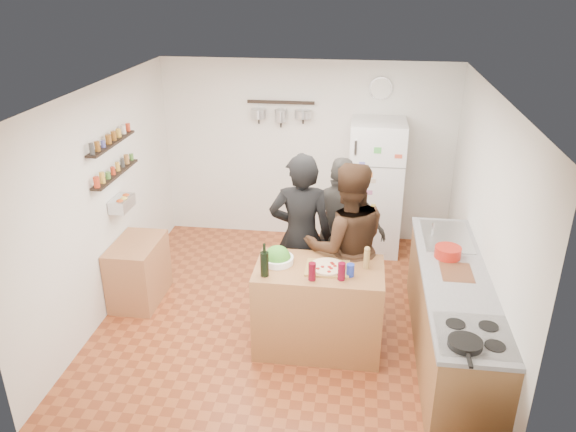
# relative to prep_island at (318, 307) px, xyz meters

# --- Properties ---
(room_shell) EXTENTS (4.20, 4.20, 4.20)m
(room_shell) POSITION_rel_prep_island_xyz_m (-0.39, 0.94, 0.79)
(room_shell) COLOR brown
(room_shell) RESTS_ON ground
(prep_island) EXTENTS (1.25, 0.72, 0.91)m
(prep_island) POSITION_rel_prep_island_xyz_m (0.00, 0.00, 0.00)
(prep_island) COLOR #975D37
(prep_island) RESTS_ON floor
(pizza_board) EXTENTS (0.42, 0.34, 0.02)m
(pizza_board) POSITION_rel_prep_island_xyz_m (0.08, -0.02, 0.47)
(pizza_board) COLOR olive
(pizza_board) RESTS_ON prep_island
(pizza) EXTENTS (0.34, 0.34, 0.02)m
(pizza) POSITION_rel_prep_island_xyz_m (0.08, -0.02, 0.48)
(pizza) COLOR beige
(pizza) RESTS_ON pizza_board
(salad_bowl) EXTENTS (0.32, 0.32, 0.06)m
(salad_bowl) POSITION_rel_prep_island_xyz_m (-0.42, 0.05, 0.49)
(salad_bowl) COLOR white
(salad_bowl) RESTS_ON prep_island
(wine_bottle) EXTENTS (0.08, 0.08, 0.24)m
(wine_bottle) POSITION_rel_prep_island_xyz_m (-0.50, -0.22, 0.58)
(wine_bottle) COLOR black
(wine_bottle) RESTS_ON prep_island
(wine_glass_near) EXTENTS (0.07, 0.07, 0.18)m
(wine_glass_near) POSITION_rel_prep_island_xyz_m (-0.05, -0.24, 0.54)
(wine_glass_near) COLOR #500614
(wine_glass_near) RESTS_ON prep_island
(wine_glass_far) EXTENTS (0.07, 0.07, 0.17)m
(wine_glass_far) POSITION_rel_prep_island_xyz_m (0.22, -0.20, 0.54)
(wine_glass_far) COLOR #56071A
(wine_glass_far) RESTS_ON prep_island
(pepper_mill) EXTENTS (0.06, 0.06, 0.19)m
(pepper_mill) POSITION_rel_prep_island_xyz_m (0.45, 0.05, 0.55)
(pepper_mill) COLOR olive
(pepper_mill) RESTS_ON prep_island
(salt_canister) EXTENTS (0.08, 0.08, 0.12)m
(salt_canister) POSITION_rel_prep_island_xyz_m (0.30, -0.12, 0.52)
(salt_canister) COLOR #1C319C
(salt_canister) RESTS_ON prep_island
(person_left) EXTENTS (0.72, 0.50, 1.87)m
(person_left) POSITION_rel_prep_island_xyz_m (-0.25, 0.62, 0.48)
(person_left) COLOR black
(person_left) RESTS_ON floor
(person_center) EXTENTS (1.02, 0.87, 1.84)m
(person_center) POSITION_rel_prep_island_xyz_m (0.24, 0.47, 0.47)
(person_center) COLOR black
(person_center) RESTS_ON floor
(person_back) EXTENTS (1.07, 0.61, 1.72)m
(person_back) POSITION_rel_prep_island_xyz_m (0.17, 0.97, 0.41)
(person_back) COLOR #322F2C
(person_back) RESTS_ON floor
(counter_run) EXTENTS (0.63, 2.63, 0.90)m
(counter_run) POSITION_rel_prep_island_xyz_m (1.31, 0.01, -0.01)
(counter_run) COLOR #9E7042
(counter_run) RESTS_ON floor
(stove_top) EXTENTS (0.60, 0.62, 0.02)m
(stove_top) POSITION_rel_prep_island_xyz_m (1.31, -0.94, 0.46)
(stove_top) COLOR white
(stove_top) RESTS_ON counter_run
(skillet) EXTENTS (0.26, 0.26, 0.05)m
(skillet) POSITION_rel_prep_island_xyz_m (1.21, -1.10, 0.49)
(skillet) COLOR black
(skillet) RESTS_ON stove_top
(sink) EXTENTS (0.50, 0.80, 0.03)m
(sink) POSITION_rel_prep_island_xyz_m (1.31, 0.86, 0.46)
(sink) COLOR silver
(sink) RESTS_ON counter_run
(cutting_board) EXTENTS (0.30, 0.40, 0.02)m
(cutting_board) POSITION_rel_prep_island_xyz_m (1.31, 0.07, 0.46)
(cutting_board) COLOR brown
(cutting_board) RESTS_ON counter_run
(red_bowl) EXTENTS (0.26, 0.26, 0.11)m
(red_bowl) POSITION_rel_prep_island_xyz_m (1.26, 0.37, 0.52)
(red_bowl) COLOR #B52114
(red_bowl) RESTS_ON counter_run
(fridge) EXTENTS (0.70, 0.68, 1.80)m
(fridge) POSITION_rel_prep_island_xyz_m (0.56, 2.31, 0.45)
(fridge) COLOR white
(fridge) RESTS_ON floor
(wall_clock) EXTENTS (0.30, 0.03, 0.30)m
(wall_clock) POSITION_rel_prep_island_xyz_m (0.56, 2.64, 1.69)
(wall_clock) COLOR silver
(wall_clock) RESTS_ON back_wall
(spice_shelf_lower) EXTENTS (0.12, 1.00, 0.02)m
(spice_shelf_lower) POSITION_rel_prep_island_xyz_m (-2.32, 0.76, 1.04)
(spice_shelf_lower) COLOR black
(spice_shelf_lower) RESTS_ON left_wall
(spice_shelf_upper) EXTENTS (0.12, 1.00, 0.02)m
(spice_shelf_upper) POSITION_rel_prep_island_xyz_m (-2.32, 0.76, 1.40)
(spice_shelf_upper) COLOR black
(spice_shelf_upper) RESTS_ON left_wall
(produce_basket) EXTENTS (0.18, 0.35, 0.14)m
(produce_basket) POSITION_rel_prep_island_xyz_m (-2.29, 0.76, 0.69)
(produce_basket) COLOR silver
(produce_basket) RESTS_ON left_wall
(side_table) EXTENTS (0.50, 0.80, 0.73)m
(side_table) POSITION_rel_prep_island_xyz_m (-2.13, 0.62, -0.09)
(side_table) COLOR #AD7148
(side_table) RESTS_ON floor
(pot_rack) EXTENTS (0.90, 0.04, 0.04)m
(pot_rack) POSITION_rel_prep_island_xyz_m (-0.74, 2.56, 1.49)
(pot_rack) COLOR black
(pot_rack) RESTS_ON back_wall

